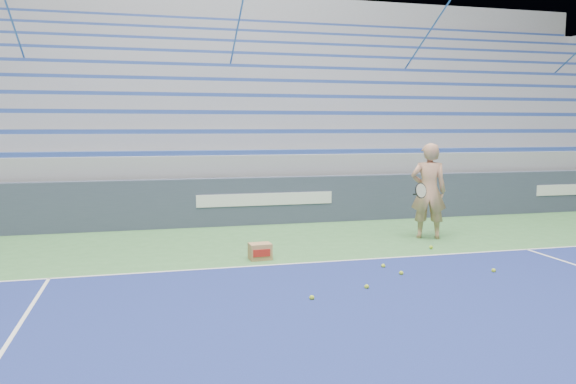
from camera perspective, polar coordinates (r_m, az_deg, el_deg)
The scene contains 10 objects.
sponsor_barrier at distance 13.15m, azimuth -2.40°, elevation -0.87°, with size 30.00×0.32×1.10m.
bleachers at distance 18.68m, azimuth -6.06°, elevation 6.84°, with size 31.00×9.15×7.30m.
tennis_player at distance 11.73m, azimuth 14.09°, elevation 0.10°, with size 1.02×0.97×1.94m.
ball_box at distance 9.68m, azimuth -2.85°, elevation -6.04°, with size 0.39×0.31×0.28m.
tennis_ball_0 at distance 9.38m, azimuth 20.16°, elevation -7.50°, with size 0.07×0.07×0.07m, color #B6D82C.
tennis_ball_1 at distance 7.48m, azimuth 2.43°, elevation -10.68°, with size 0.07×0.07×0.07m, color #B6D82C.
tennis_ball_2 at distance 10.83m, azimuth 14.34°, elevation -5.46°, with size 0.07×0.07×0.07m, color #B6D82C.
tennis_ball_3 at distance 8.03m, azimuth 8.00°, elevation -9.51°, with size 0.07×0.07×0.07m, color #B6D82C.
tennis_ball_4 at distance 9.24m, azimuth 9.65°, elevation -7.41°, with size 0.07×0.07×0.07m, color #B6D82C.
tennis_ball_5 at distance 8.84m, azimuth 11.43°, elevation -8.08°, with size 0.07×0.07×0.07m, color #B6D82C.
Camera 1 is at (-2.66, 3.11, 2.25)m, focal length 35.00 mm.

